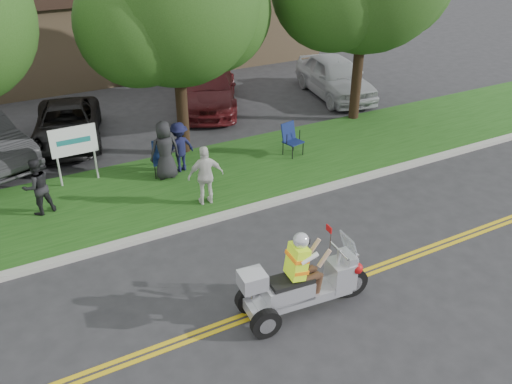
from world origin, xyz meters
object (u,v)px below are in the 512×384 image
lawn_chair_b (291,137)px  spectator_adult_right (206,175)px  lawn_chair_a (162,156)px  parked_car_mid (67,124)px  parked_car_far_right (335,77)px  trike_scooter (301,285)px  spectator_adult_mid (37,187)px  parked_car_right (208,88)px

lawn_chair_b → spectator_adult_right: bearing=-168.3°
lawn_chair_a → parked_car_mid: parked_car_mid is taller
parked_car_far_right → spectator_adult_right: bearing=-134.0°
trike_scooter → lawn_chair_a: (-0.31, 6.81, 0.02)m
lawn_chair_a → lawn_chair_b: 4.01m
lawn_chair_a → spectator_adult_mid: bearing=-152.5°
trike_scooter → parked_car_right: trike_scooter is taller
lawn_chair_b → parked_car_mid: parked_car_mid is taller
lawn_chair_a → spectator_adult_right: 2.24m
trike_scooter → parked_car_right: (3.35, 11.69, 0.12)m
spectator_adult_right → parked_car_far_right: size_ratio=0.34×
lawn_chair_a → parked_car_right: size_ratio=0.19×
lawn_chair_a → lawn_chair_b: (3.96, -0.59, 0.01)m
lawn_chair_b → lawn_chair_a: bearing=159.0°
spectator_adult_mid → spectator_adult_right: size_ratio=0.93×
lawn_chair_b → parked_car_right: size_ratio=0.19×
spectator_adult_mid → parked_car_mid: bearing=-123.7°
spectator_adult_right → parked_car_far_right: (8.26, 5.78, -0.10)m
trike_scooter → parked_car_far_right: 13.35m
spectator_adult_mid → spectator_adult_right: 4.17m
lawn_chair_a → lawn_chair_b: lawn_chair_b is taller
lawn_chair_b → parked_car_right: parked_car_right is taller
lawn_chair_b → parked_car_right: bearing=80.7°
lawn_chair_a → parked_car_mid: size_ratio=0.22×
spectator_adult_mid → parked_car_far_right: 12.85m
lawn_chair_b → spectator_adult_right: (-3.55, -1.59, 0.24)m
parked_car_right → trike_scooter: bearing=-81.3°
parked_car_far_right → lawn_chair_b: bearing=-127.3°
spectator_adult_right → parked_car_far_right: 10.08m
trike_scooter → parked_car_far_right: trike_scooter is taller
spectator_adult_mid → parked_car_right: spectator_adult_mid is taller
lawn_chair_b → spectator_adult_mid: size_ratio=0.67×
parked_car_far_right → lawn_chair_a: bearing=-146.5°
spectator_adult_right → parked_car_far_right: bearing=-136.4°
lawn_chair_a → spectator_adult_right: bearing=-62.3°
parked_car_mid → parked_car_right: parked_car_right is taller
parked_car_mid → lawn_chair_b: bearing=-23.7°
spectator_adult_right → parked_car_right: bearing=-106.1°
parked_car_right → spectator_adult_right: bearing=-90.0°
spectator_adult_right → parked_car_mid: (-2.24, 6.10, -0.28)m
trike_scooter → lawn_chair_a: 6.82m
trike_scooter → lawn_chair_b: 7.21m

